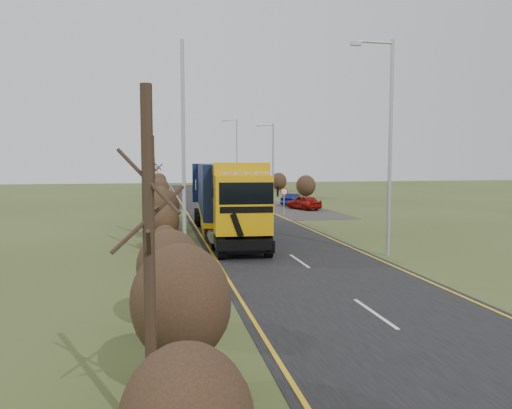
{
  "coord_description": "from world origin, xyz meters",
  "views": [
    {
      "loc": [
        -6.39,
        -25.62,
        4.58
      ],
      "look_at": [
        -0.88,
        1.67,
        2.15
      ],
      "focal_mm": 35.0,
      "sensor_mm": 36.0,
      "label": 1
    }
  ],
  "objects_px": {
    "car_red_hatchback": "(304,202)",
    "streetlight_near": "(388,138)",
    "lorry": "(224,194)",
    "car_blue_sedan": "(293,199)",
    "speed_sign": "(284,196)"
  },
  "relations": [
    {
      "from": "car_red_hatchback",
      "to": "streetlight_near",
      "type": "bearing_deg",
      "value": 63.3
    },
    {
      "from": "car_red_hatchback",
      "to": "streetlight_near",
      "type": "distance_m",
      "value": 23.65
    },
    {
      "from": "lorry",
      "to": "car_blue_sedan",
      "type": "xyz_separation_m",
      "value": [
        9.79,
        19.35,
        -1.93
      ]
    },
    {
      "from": "car_blue_sedan",
      "to": "streetlight_near",
      "type": "relative_size",
      "value": 0.37
    },
    {
      "from": "speed_sign",
      "to": "car_blue_sedan",
      "type": "bearing_deg",
      "value": 69.94
    },
    {
      "from": "car_blue_sedan",
      "to": "lorry",
      "type": "bearing_deg",
      "value": 98.1
    },
    {
      "from": "car_blue_sedan",
      "to": "speed_sign",
      "type": "bearing_deg",
      "value": 104.87
    },
    {
      "from": "car_red_hatchback",
      "to": "streetlight_near",
      "type": "xyz_separation_m",
      "value": [
        -2.88,
        -22.93,
        5.01
      ]
    },
    {
      "from": "lorry",
      "to": "car_red_hatchback",
      "type": "bearing_deg",
      "value": 60.76
    },
    {
      "from": "car_red_hatchback",
      "to": "streetlight_near",
      "type": "relative_size",
      "value": 0.39
    },
    {
      "from": "lorry",
      "to": "streetlight_near",
      "type": "distance_m",
      "value": 10.93
    },
    {
      "from": "car_red_hatchback",
      "to": "car_blue_sedan",
      "type": "xyz_separation_m",
      "value": [
        0.14,
        4.42,
        -0.05
      ]
    },
    {
      "from": "lorry",
      "to": "streetlight_near",
      "type": "bearing_deg",
      "value": -46.14
    },
    {
      "from": "lorry",
      "to": "streetlight_near",
      "type": "height_order",
      "value": "streetlight_near"
    },
    {
      "from": "car_red_hatchback",
      "to": "car_blue_sedan",
      "type": "relative_size",
      "value": 1.05
    }
  ]
}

